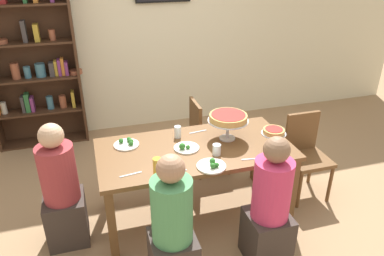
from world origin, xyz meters
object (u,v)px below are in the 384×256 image
(cutlery_fork_near, at_px, (252,159))
(cutlery_knife_far, at_px, (198,132))
(bookshelf, at_px, (30,59))
(diner_head_west, at_px, (62,194))
(diner_near_left, at_px, (173,233))
(chair_head_east, at_px, (305,151))
(beer_glass_amber_short, at_px, (157,168))
(diner_near_right, at_px, (269,211))
(cutlery_fork_far, at_px, (131,174))
(salad_plate_spare, at_px, (127,144))
(deep_dish_pizza_stand, at_px, (228,119))
(water_glass_clear_far, at_px, (217,150))
(beer_glass_amber_tall, at_px, (238,117))
(cutlery_knife_near, at_px, (176,170))
(chair_far_right, at_px, (205,133))
(personal_pizza_stand, at_px, (273,135))
(salad_plate_near_diner, at_px, (212,165))
(dining_table, at_px, (195,156))
(water_glass_clear_near, at_px, (178,132))
(salad_plate_far_diner, at_px, (186,148))

(cutlery_fork_near, height_order, cutlery_knife_far, same)
(bookshelf, relative_size, diner_head_west, 1.92)
(diner_near_left, distance_m, cutlery_knife_far, 1.18)
(chair_head_east, distance_m, beer_glass_amber_short, 1.69)
(diner_near_right, xyz_separation_m, cutlery_fork_far, (-1.02, 0.45, 0.25))
(chair_head_east, relative_size, salad_plate_spare, 3.78)
(chair_head_east, distance_m, cutlery_fork_near, 0.90)
(bookshelf, height_order, deep_dish_pizza_stand, bookshelf)
(diner_near_left, xyz_separation_m, water_glass_clear_far, (0.54, 0.57, 0.30))
(diner_near_left, height_order, beer_glass_amber_tall, diner_near_left)
(diner_near_right, bearing_deg, diner_near_left, 91.77)
(cutlery_fork_far, xyz_separation_m, cutlery_knife_far, (0.73, 0.56, 0.00))
(deep_dish_pizza_stand, distance_m, cutlery_knife_near, 0.74)
(beer_glass_amber_tall, height_order, cutlery_knife_far, beer_glass_amber_tall)
(chair_far_right, distance_m, salad_plate_spare, 1.07)
(chair_head_east, relative_size, personal_pizza_stand, 3.69)
(chair_far_right, bearing_deg, salad_plate_near_diner, -15.46)
(diner_near_left, distance_m, chair_far_right, 1.63)
(personal_pizza_stand, xyz_separation_m, salad_plate_near_diner, (-0.58, -0.07, -0.16))
(cutlery_fork_near, relative_size, cutlery_knife_near, 1.00)
(cutlery_fork_near, bearing_deg, cutlery_knife_far, 123.90)
(deep_dish_pizza_stand, bearing_deg, bookshelf, 133.43)
(beer_glass_amber_tall, bearing_deg, diner_near_left, -130.83)
(beer_glass_amber_tall, bearing_deg, cutlery_knife_near, -140.46)
(dining_table, distance_m, diner_near_right, 0.84)
(dining_table, distance_m, cutlery_fork_far, 0.68)
(beer_glass_amber_tall, bearing_deg, cutlery_fork_near, -102.92)
(diner_head_west, distance_m, cutlery_fork_far, 0.66)
(chair_far_right, distance_m, water_glass_clear_far, 0.95)
(diner_head_west, xyz_separation_m, chair_head_east, (2.37, 0.06, -0.01))
(water_glass_clear_near, bearing_deg, dining_table, -67.26)
(salad_plate_near_diner, distance_m, cutlery_knife_far, 0.64)
(dining_table, distance_m, personal_pizza_stand, 0.73)
(chair_far_right, xyz_separation_m, salad_plate_near_diner, (-0.29, -1.06, 0.27))
(bookshelf, xyz_separation_m, beer_glass_amber_short, (1.08, -2.38, -0.30))
(salad_plate_far_diner, bearing_deg, deep_dish_pizza_stand, 10.26)
(water_glass_clear_far, bearing_deg, dining_table, 130.22)
(salad_plate_far_diner, height_order, cutlery_knife_near, salad_plate_far_diner)
(diner_near_right, distance_m, salad_plate_far_diner, 0.91)
(dining_table, relative_size, diner_near_right, 1.52)
(dining_table, xyz_separation_m, beer_glass_amber_short, (-0.42, -0.36, 0.17))
(diner_near_left, distance_m, cutlery_fork_far, 0.58)
(bookshelf, bearing_deg, beer_glass_amber_tall, -38.55)
(bookshelf, xyz_separation_m, beer_glass_amber_tall, (2.06, -1.64, -0.31))
(chair_far_right, height_order, water_glass_clear_far, chair_far_right)
(bookshelf, height_order, water_glass_clear_near, bookshelf)
(dining_table, height_order, salad_plate_spare, salad_plate_spare)
(chair_far_right, height_order, beer_glass_amber_tall, beer_glass_amber_tall)
(salad_plate_spare, height_order, water_glass_clear_near, water_glass_clear_near)
(personal_pizza_stand, height_order, water_glass_clear_far, personal_pizza_stand)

